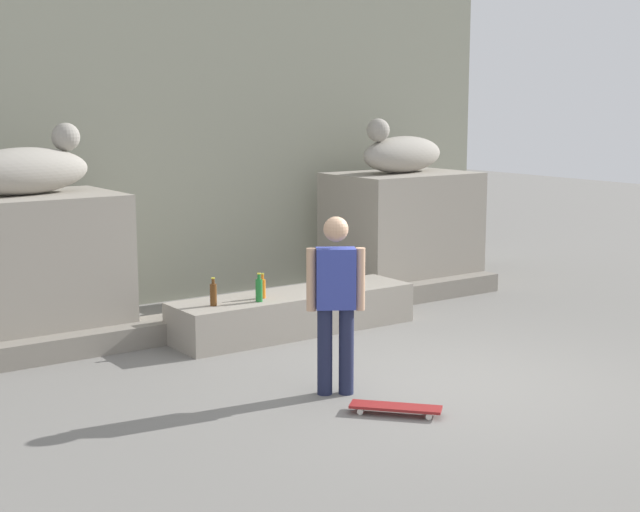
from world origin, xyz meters
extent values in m
plane|color=slate|center=(0.00, 0.00, 0.00)|extent=(40.00, 40.00, 0.00)
cube|color=gray|center=(0.00, 5.05, 3.14)|extent=(10.18, 0.60, 6.28)
cube|color=gray|center=(-2.71, 3.60, 0.84)|extent=(2.00, 1.39, 1.68)
cube|color=gray|center=(2.71, 3.60, 0.84)|extent=(2.00, 1.39, 1.68)
ellipsoid|color=gray|center=(-2.71, 3.60, 1.94)|extent=(1.68, 0.88, 0.52)
sphere|color=gray|center=(-2.17, 3.71, 2.30)|extent=(0.32, 0.32, 0.32)
ellipsoid|color=gray|center=(2.71, 3.60, 1.94)|extent=(1.68, 0.86, 0.52)
sphere|color=gray|center=(2.17, 3.49, 2.30)|extent=(0.32, 0.32, 0.32)
cube|color=gray|center=(0.00, 2.34, 0.24)|extent=(3.02, 0.79, 0.47)
cylinder|color=#1E233F|center=(-0.90, 0.10, 0.41)|extent=(0.14, 0.14, 0.82)
cylinder|color=#1E233F|center=(-1.07, 0.21, 0.41)|extent=(0.14, 0.14, 0.82)
cube|color=#333F99|center=(-0.99, 0.16, 1.10)|extent=(0.41, 0.36, 0.56)
sphere|color=tan|center=(-0.99, 0.16, 1.55)|extent=(0.23, 0.23, 0.23)
cylinder|color=tan|center=(-0.80, 0.04, 1.09)|extent=(0.09, 0.09, 0.58)
cylinder|color=tan|center=(-1.18, 0.27, 1.09)|extent=(0.09, 0.09, 0.58)
cube|color=maroon|center=(-0.90, -0.62, 0.07)|extent=(0.68, 0.73, 0.02)
cylinder|color=white|center=(-1.16, -0.44, 0.03)|extent=(0.06, 0.06, 0.06)
cylinder|color=white|center=(-1.05, -0.35, 0.03)|extent=(0.06, 0.06, 0.06)
cylinder|color=white|center=(-0.75, -0.89, 0.03)|extent=(0.06, 0.06, 0.06)
cylinder|color=white|center=(-0.65, -0.79, 0.03)|extent=(0.06, 0.06, 0.06)
cylinder|color=#1E722D|center=(-0.59, 2.16, 0.60)|extent=(0.08, 0.08, 0.26)
cylinder|color=#1E722D|center=(-0.59, 2.16, 0.76)|extent=(0.04, 0.04, 0.06)
cylinder|color=yellow|center=(-0.59, 2.16, 0.79)|extent=(0.04, 0.04, 0.01)
cylinder|color=#593314|center=(-1.11, 2.27, 0.59)|extent=(0.08, 0.08, 0.24)
cylinder|color=#593314|center=(-1.11, 2.27, 0.75)|extent=(0.03, 0.03, 0.06)
cylinder|color=yellow|center=(-1.11, 2.27, 0.78)|extent=(0.04, 0.04, 0.01)
cylinder|color=orange|center=(-0.46, 2.29, 0.58)|extent=(0.07, 0.07, 0.22)
cylinder|color=orange|center=(-0.46, 2.29, 0.72)|extent=(0.03, 0.03, 0.06)
cylinder|color=yellow|center=(-0.46, 2.29, 0.76)|extent=(0.04, 0.04, 0.01)
cube|color=gray|center=(0.00, 2.88, 0.13)|extent=(7.42, 0.50, 0.25)
camera|label=1|loc=(-5.95, -6.62, 2.72)|focal=52.45mm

